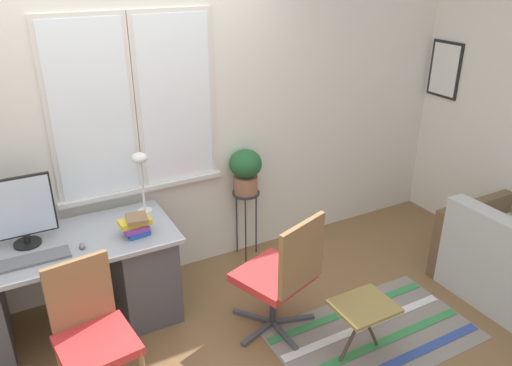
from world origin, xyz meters
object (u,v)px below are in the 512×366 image
Objects in this scene: monitor at (21,211)px; desk_lamp at (141,167)px; desk_chair_wooden at (92,331)px; plant_stand at (246,201)px; book_stack at (136,225)px; folding_stool at (364,310)px; potted_plant at (246,169)px; office_chair_swivel at (282,274)px; keyboard at (35,259)px; mouse at (82,246)px.

desk_lamp is (0.84, 0.09, 0.12)m from monitor.
desk_chair_wooden reaches higher than plant_stand.
book_stack is 1.18m from plant_stand.
desk_lamp is at bearing 6.03° from monitor.
desk_chair_wooden is 2.09× the size of folding_stool.
desk_chair_wooden is 2.25× the size of potted_plant.
desk_lamp is 1.29m from office_chair_swivel.
office_chair_swivel is at bearing -103.31° from plant_stand.
keyboard is 0.50× the size of desk_chair_wooden.
plant_stand is (0.24, 1.01, 0.07)m from office_chair_swivel.
monitor reaches higher than book_stack.
folding_stool is at bearing -42.15° from book_stack.
desk_chair_wooden reaches higher than book_stack.
desk_chair_wooden is (0.23, -0.75, -0.52)m from monitor.
keyboard is 1.11× the size of potted_plant.
mouse is 0.60m from desk_chair_wooden.
book_stack is (0.69, -0.22, -0.18)m from monitor.
desk_chair_wooden is 0.93× the size of office_chair_swivel.
office_chair_swivel is (1.20, -0.59, -0.26)m from mouse.
plant_stand is at bearing 13.70° from keyboard.
book_stack is (0.37, 0.01, 0.06)m from mouse.
book_stack is 0.25× the size of desk_chair_wooden.
desk_lamp is 2.17× the size of book_stack.
monitor reaches higher than plant_stand.
desk_lamp is 1.07m from plant_stand.
potted_plant is (1.74, 0.42, 0.12)m from keyboard.
mouse is at bearing 145.60° from folding_stool.
monitor is 1.13× the size of keyboard.
book_stack is 0.23× the size of office_chair_swivel.
keyboard is 0.96m from desk_lamp.
monitor is 2.24× the size of book_stack.
desk_lamp is at bearing 126.71° from folding_stool.
monitor is 0.45m from mouse.
mouse is 0.17× the size of potted_plant.
monitor is at bearing -173.84° from plant_stand.
plant_stand is 1.52× the size of folding_stool.
office_chair_swivel is 2.26× the size of folding_stool.
monitor is at bearing 145.37° from folding_stool.
monitor reaches higher than desk_chair_wooden.
monitor is 7.45× the size of mouse.
potted_plant is at bearing 6.27° from desk_lamp.
keyboard is 6.60× the size of mouse.
desk_lamp is 0.46m from book_stack.
office_chair_swivel is (0.83, -0.60, -0.32)m from book_stack.
keyboard is 0.30m from mouse.
keyboard is at bearing -85.76° from monitor.
desk_chair_wooden is (0.22, -0.52, -0.28)m from keyboard.
office_chair_swivel is at bearing -35.81° from book_stack.
desk_chair_wooden is at bearing -22.31° from office_chair_swivel.
potted_plant reaches higher than book_stack.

